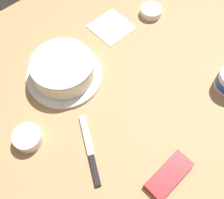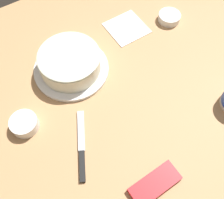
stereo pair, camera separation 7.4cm
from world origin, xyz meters
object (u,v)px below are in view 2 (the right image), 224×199
object	(u,v)px
frosted_cake	(70,63)
sprinkle_bowl_yellow	(169,17)
spreading_knife	(82,151)
candy_box_upper	(155,184)
sprinkle_bowl_green	(24,124)
paper_napkin	(127,28)

from	to	relation	value
frosted_cake	sprinkle_bowl_yellow	bearing A→B (deg)	0.99
spreading_knife	sprinkle_bowl_yellow	xyz separation A→B (m)	(0.59, 0.30, 0.01)
sprinkle_bowl_yellow	candy_box_upper	bearing A→B (deg)	-131.91
sprinkle_bowl_yellow	spreading_knife	bearing A→B (deg)	-152.74
frosted_cake	candy_box_upper	xyz separation A→B (m)	(0.01, -0.50, -0.04)
frosted_cake	sprinkle_bowl_yellow	distance (m)	0.47
spreading_knife	sprinkle_bowl_green	xyz separation A→B (m)	(-0.11, 0.18, 0.01)
spreading_knife	sprinkle_bowl_green	bearing A→B (deg)	123.14
spreading_knife	paper_napkin	xyz separation A→B (m)	(0.41, 0.36, -0.00)
sprinkle_bowl_green	paper_napkin	xyz separation A→B (m)	(0.53, 0.18, -0.02)
frosted_cake	paper_napkin	world-z (taller)	frosted_cake
spreading_knife	sprinkle_bowl_yellow	size ratio (longest dim) A/B	2.41
spreading_knife	sprinkle_bowl_green	world-z (taller)	sprinkle_bowl_green
spreading_knife	paper_napkin	world-z (taller)	spreading_knife
frosted_cake	paper_napkin	size ratio (longest dim) A/B	1.84
sprinkle_bowl_yellow	paper_napkin	xyz separation A→B (m)	(-0.18, 0.06, -0.01)
sprinkle_bowl_green	frosted_cake	bearing A→B (deg)	27.00
sprinkle_bowl_yellow	candy_box_upper	size ratio (longest dim) A/B	0.58
paper_napkin	spreading_knife	bearing A→B (deg)	-138.93
paper_napkin	frosted_cake	bearing A→B (deg)	-167.51
spreading_knife	sprinkle_bowl_green	size ratio (longest dim) A/B	2.41
candy_box_upper	sprinkle_bowl_green	bearing A→B (deg)	121.37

